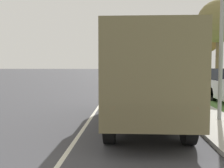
% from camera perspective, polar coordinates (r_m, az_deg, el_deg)
% --- Properties ---
extents(ground_plane, '(180.00, 180.00, 0.00)m').
position_cam_1_polar(ground_plane, '(36.20, 0.94, 0.71)').
color(ground_plane, '#424247').
extents(lane_centre_stripe, '(0.12, 120.00, 0.00)m').
position_cam_1_polar(lane_centre_stripe, '(36.20, 0.94, 0.71)').
color(lane_centre_stripe, silver).
rests_on(lane_centre_stripe, ground).
extents(sidewalk_right, '(1.80, 120.00, 0.12)m').
position_cam_1_polar(sidewalk_right, '(36.30, 8.05, 0.77)').
color(sidewalk_right, beige).
rests_on(sidewalk_right, ground).
extents(grass_strip_right, '(7.00, 120.00, 0.02)m').
position_cam_1_polar(grass_strip_right, '(36.93, 14.87, 0.65)').
color(grass_strip_right, '#56843D').
rests_on(grass_strip_right, ground).
extents(military_truck, '(2.36, 7.80, 3.12)m').
position_cam_1_polar(military_truck, '(9.69, 6.50, 1.89)').
color(military_truck, '#474C38').
rests_on(military_truck, ground).
extents(car_nearest_ahead, '(1.94, 4.58, 1.48)m').
position_cam_1_polar(car_nearest_ahead, '(23.76, 3.27, 0.58)').
color(car_nearest_ahead, silver).
rests_on(car_nearest_ahead, ground).
extents(car_second_ahead, '(1.77, 4.83, 1.74)m').
position_cam_1_polar(car_second_ahead, '(35.42, 3.23, 1.88)').
color(car_second_ahead, tan).
rests_on(car_second_ahead, ground).
extents(car_third_ahead, '(1.76, 4.58, 1.55)m').
position_cam_1_polar(car_third_ahead, '(47.63, 3.64, 2.34)').
color(car_third_ahead, '#B7BABF').
rests_on(car_third_ahead, ground).
extents(car_fourth_ahead, '(1.83, 4.74, 1.56)m').
position_cam_1_polar(car_fourth_ahead, '(57.53, 0.37, 2.64)').
color(car_fourth_ahead, navy).
rests_on(car_fourth_ahead, ground).
extents(car_farthest_ahead, '(1.94, 4.15, 1.52)m').
position_cam_1_polar(car_farthest_ahead, '(71.61, 0.87, 2.90)').
color(car_farthest_ahead, silver).
rests_on(car_farthest_ahead, ground).
extents(lamp_post, '(1.69, 0.24, 7.15)m').
position_cam_1_polar(lamp_post, '(10.92, 20.46, 15.75)').
color(lamp_post, gray).
rests_on(lamp_post, sidewalk_right).
extents(tree_mid_right, '(3.10, 3.10, 6.77)m').
position_cam_1_polar(tree_mid_right, '(22.40, 20.84, 11.72)').
color(tree_mid_right, brown).
rests_on(tree_mid_right, grass_strip_right).
extents(tree_far_right, '(3.49, 3.49, 6.76)m').
position_cam_1_polar(tree_far_right, '(31.88, 18.35, 9.05)').
color(tree_far_right, '#4C3D2D').
rests_on(tree_far_right, grass_strip_right).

